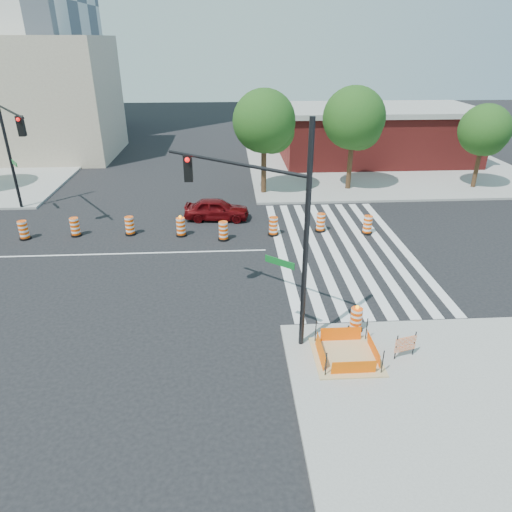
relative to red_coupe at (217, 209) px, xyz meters
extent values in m
plane|color=black|center=(-4.46, -4.56, -0.65)|extent=(120.00, 120.00, 0.00)
cube|color=gray|center=(13.54, 13.44, -0.57)|extent=(22.00, 22.00, 0.15)
cube|color=silver|center=(3.34, -4.56, -0.64)|extent=(0.45, 13.50, 0.01)
cube|color=silver|center=(4.24, -4.56, -0.64)|extent=(0.45, 13.50, 0.01)
cube|color=silver|center=(5.14, -4.56, -0.64)|extent=(0.45, 13.50, 0.01)
cube|color=silver|center=(6.04, -4.56, -0.64)|extent=(0.45, 13.50, 0.01)
cube|color=silver|center=(6.94, -4.56, -0.64)|extent=(0.45, 13.50, 0.01)
cube|color=silver|center=(7.84, -4.56, -0.64)|extent=(0.45, 13.50, 0.01)
cube|color=silver|center=(8.74, -4.56, -0.64)|extent=(0.45, 13.50, 0.01)
cube|color=silver|center=(9.64, -4.56, -0.64)|extent=(0.45, 13.50, 0.01)
cube|color=silver|center=(-4.46, -4.56, -0.64)|extent=(14.00, 0.12, 0.01)
cube|color=tan|center=(4.54, -13.56, -0.47)|extent=(2.20, 2.20, 0.05)
cube|color=#FF5D05|center=(4.54, -14.46, -0.22)|extent=(1.44, 0.02, 0.55)
cube|color=#FF5D05|center=(4.54, -12.66, -0.22)|extent=(1.44, 0.02, 0.55)
cube|color=#FF5D05|center=(3.64, -13.56, -0.22)|extent=(0.02, 1.44, 0.55)
cube|color=#FF5D05|center=(5.44, -13.56, -0.22)|extent=(0.02, 1.44, 0.55)
cylinder|color=black|center=(3.64, -14.46, -0.05)|extent=(0.04, 0.04, 0.90)
cylinder|color=black|center=(5.44, -14.46, -0.05)|extent=(0.04, 0.04, 0.90)
cylinder|color=black|center=(3.64, -12.66, -0.05)|extent=(0.04, 0.04, 0.90)
cylinder|color=black|center=(5.44, -12.66, -0.05)|extent=(0.04, 0.04, 0.90)
cube|color=maroon|center=(13.54, 13.44, 1.45)|extent=(16.00, 8.00, 4.20)
cube|color=gray|center=(13.54, 13.44, 3.75)|extent=(16.50, 8.50, 0.40)
cube|color=tan|center=(-16.46, 17.44, 4.35)|extent=(14.00, 10.00, 10.00)
imported|color=#520709|center=(0.00, 0.00, 0.00)|extent=(3.92, 1.86, 1.29)
cylinder|color=black|center=(3.14, -12.69, 3.35)|extent=(0.17, 0.17, 7.70)
cylinder|color=black|center=(0.90, -10.87, 5.47)|extent=(4.55, 3.73, 0.12)
cube|color=black|center=(-0.67, -9.59, 4.99)|extent=(0.31, 0.27, 0.96)
sphere|color=#FF0C0C|center=(-0.67, -9.77, 5.33)|extent=(0.17, 0.17, 0.17)
cube|color=#0C591E|center=(2.39, -12.08, 2.39)|extent=(0.92, 0.76, 0.24)
cylinder|color=black|center=(-12.39, 2.57, 3.49)|extent=(0.18, 0.18, 7.97)
cylinder|color=black|center=(-10.72, 0.10, 5.68)|extent=(3.45, 5.02, 0.12)
cube|color=black|center=(-9.55, -1.64, 5.18)|extent=(0.32, 0.28, 1.00)
sphere|color=#FF0C0C|center=(-9.55, -1.82, 5.53)|extent=(0.18, 0.18, 0.18)
cube|color=#0C591E|center=(-11.83, 1.75, 2.49)|extent=(0.70, 1.01, 0.25)
cylinder|color=black|center=(5.24, -12.02, -0.45)|extent=(0.53, 0.53, 0.09)
cylinder|color=#FF4E05|center=(5.24, -12.02, -0.01)|extent=(0.43, 0.43, 0.84)
sphere|color=#FF990C|center=(5.24, -12.02, 0.48)|extent=(0.14, 0.14, 0.14)
cube|color=#FF4E05|center=(6.46, -13.65, 0.15)|extent=(0.77, 0.24, 0.26)
cube|color=#FF4E05|center=(6.46, -13.65, -0.14)|extent=(0.77, 0.24, 0.20)
cylinder|color=black|center=(6.12, -13.74, -0.03)|extent=(0.04, 0.04, 0.93)
cylinder|color=black|center=(6.80, -13.56, -0.03)|extent=(0.04, 0.04, 0.93)
cylinder|color=#382314|center=(3.16, 4.72, 1.55)|extent=(0.36, 0.36, 4.38)
sphere|color=#164213|center=(3.16, 4.72, 4.29)|extent=(4.11, 4.11, 4.11)
sphere|color=#164213|center=(3.71, 5.06, 3.60)|extent=(3.01, 3.01, 3.01)
sphere|color=#164213|center=(2.71, 4.50, 3.87)|extent=(2.74, 2.74, 2.74)
cylinder|color=#382314|center=(9.21, 5.25, 1.57)|extent=(0.34, 0.34, 4.44)
sphere|color=#164213|center=(9.21, 5.25, 4.35)|extent=(4.16, 4.16, 4.16)
sphere|color=#164213|center=(9.74, 5.56, 3.65)|extent=(3.05, 3.05, 3.05)
sphere|color=#164213|center=(8.78, 5.03, 3.93)|extent=(2.77, 2.77, 2.77)
cylinder|color=#382314|center=(18.27, 5.03, 1.20)|extent=(0.30, 0.30, 3.69)
sphere|color=#164213|center=(18.27, 5.03, 3.51)|extent=(3.46, 3.46, 3.46)
sphere|color=#164213|center=(18.75, 5.31, 2.93)|extent=(2.54, 2.54, 2.54)
sphere|color=#164213|center=(17.90, 4.84, 3.16)|extent=(2.31, 2.31, 2.31)
cylinder|color=black|center=(-10.29, -2.33, -0.60)|extent=(0.60, 0.60, 0.10)
cylinder|color=#FF4E05|center=(-10.29, -2.33, -0.10)|extent=(0.48, 0.48, 0.95)
cylinder|color=black|center=(-7.67, -2.04, -0.60)|extent=(0.60, 0.60, 0.10)
cylinder|color=#FF4E05|center=(-7.67, -2.04, -0.10)|extent=(0.48, 0.48, 0.95)
cylinder|color=black|center=(-4.72, -2.04, -0.60)|extent=(0.60, 0.60, 0.10)
cylinder|color=#FF4E05|center=(-4.72, -2.04, -0.10)|extent=(0.48, 0.48, 0.95)
cylinder|color=black|center=(-1.91, -2.39, -0.60)|extent=(0.60, 0.60, 0.10)
cylinder|color=#FF4E05|center=(-1.91, -2.39, -0.10)|extent=(0.48, 0.48, 0.95)
sphere|color=#FF990C|center=(-1.91, -2.39, 0.45)|extent=(0.16, 0.16, 0.16)
cylinder|color=black|center=(0.40, -3.10, -0.60)|extent=(0.60, 0.60, 0.10)
cylinder|color=#FF4E05|center=(0.40, -3.10, -0.10)|extent=(0.48, 0.48, 0.95)
cylinder|color=black|center=(3.13, -2.60, -0.60)|extent=(0.60, 0.60, 0.10)
cylinder|color=#FF4E05|center=(3.13, -2.60, -0.10)|extent=(0.48, 0.48, 0.95)
cylinder|color=black|center=(5.82, -2.21, -0.60)|extent=(0.60, 0.60, 0.10)
cylinder|color=#FF4E05|center=(5.82, -2.21, -0.10)|extent=(0.48, 0.48, 0.95)
cylinder|color=black|center=(8.33, -2.71, -0.60)|extent=(0.60, 0.60, 0.10)
cylinder|color=#FF4E05|center=(8.33, -2.71, -0.10)|extent=(0.48, 0.48, 0.95)
camera|label=1|loc=(0.76, -25.66, 9.17)|focal=32.00mm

